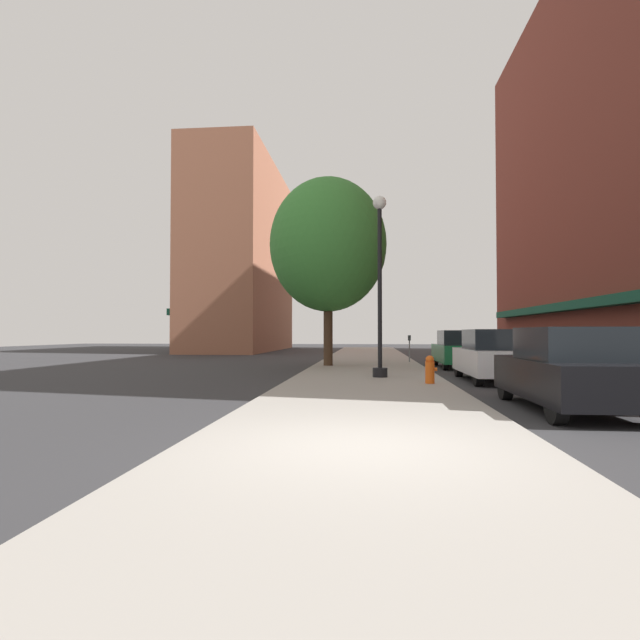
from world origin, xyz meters
TOP-DOWN VIEW (x-y plane):
  - ground_plane at (4.00, 18.00)m, footprint 90.00×90.00m
  - sidewalk_slab at (0.00, 19.00)m, footprint 4.80×50.00m
  - building_far_background at (-11.01, 37.00)m, footprint 6.80×18.00m
  - lamppost at (0.43, 9.97)m, footprint 0.48×0.48m
  - fire_hydrant at (1.79, 8.02)m, footprint 0.33×0.26m
  - parking_meter_near at (2.05, 18.63)m, footprint 0.14×0.09m
  - tree_near at (-1.72, 15.57)m, footprint 5.13×5.13m
  - car_black at (4.00, 3.96)m, footprint 1.80×4.30m
  - car_white at (4.00, 10.09)m, footprint 1.80×4.30m
  - car_green at (4.00, 16.37)m, footprint 1.80×4.30m

SIDE VIEW (x-z plane):
  - ground_plane at x=4.00m, z-range 0.00..0.00m
  - sidewalk_slab at x=0.00m, z-range 0.00..0.12m
  - fire_hydrant at x=1.79m, z-range 0.12..0.91m
  - car_black at x=4.00m, z-range -0.02..1.64m
  - car_white at x=4.00m, z-range -0.02..1.64m
  - car_green at x=4.00m, z-range -0.02..1.64m
  - parking_meter_near at x=2.05m, z-range 0.29..1.60m
  - lamppost at x=0.43m, z-range 0.25..6.15m
  - tree_near at x=-1.72m, z-range 1.29..9.56m
  - building_far_background at x=-11.01m, z-range -0.02..16.14m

